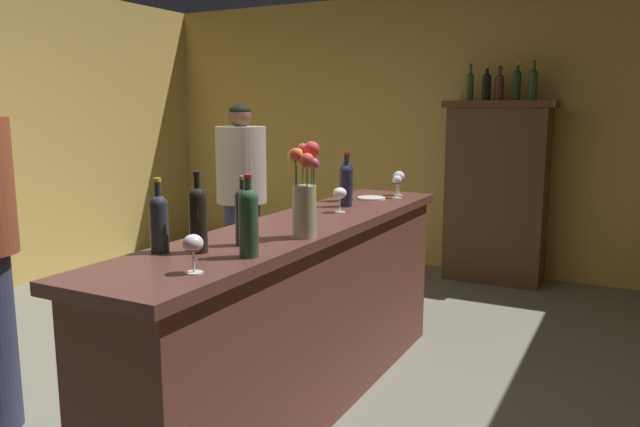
{
  "coord_description": "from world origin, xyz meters",
  "views": [
    {
      "loc": [
        2.14,
        -2.59,
        1.56
      ],
      "look_at": [
        0.81,
        -0.04,
        1.07
      ],
      "focal_mm": 34.53,
      "sensor_mm": 36.0,
      "label": 1
    }
  ],
  "objects_px": {
    "wine_bottle_rose": "(249,219)",
    "display_bottle_midright": "(517,83)",
    "display_cabinet": "(496,189)",
    "display_bottle_right": "(533,83)",
    "wine_glass_front": "(193,246)",
    "wine_bottle_malbec": "(198,216)",
    "wine_bottle_merlot": "(347,179)",
    "wine_glass_spare": "(397,182)",
    "display_bottle_left": "(470,85)",
    "wine_glass_rear": "(399,178)",
    "wine_bottle_riesling": "(346,183)",
    "cheese_plate": "(371,198)",
    "bar_counter": "(301,316)",
    "display_bottle_midleft": "(486,85)",
    "flower_arrangement": "(304,192)",
    "display_bottle_center": "(499,86)",
    "patron_near_entrance": "(242,198)",
    "wine_bottle_pinot": "(159,220)",
    "wine_bottle_chardonnay": "(243,214)",
    "wine_glass_mid": "(340,194)"
  },
  "relations": [
    {
      "from": "wine_bottle_rose",
      "to": "display_bottle_midright",
      "type": "xyz_separation_m",
      "value": [
        0.31,
        3.66,
        0.63
      ]
    },
    {
      "from": "display_cabinet",
      "to": "display_bottle_right",
      "type": "relative_size",
      "value": 4.82
    },
    {
      "from": "wine_glass_front",
      "to": "display_bottle_midright",
      "type": "distance_m",
      "value": 4.02
    },
    {
      "from": "wine_bottle_malbec",
      "to": "display_bottle_midright",
      "type": "height_order",
      "value": "display_bottle_midright"
    },
    {
      "from": "wine_bottle_merlot",
      "to": "display_bottle_right",
      "type": "bearing_deg",
      "value": 71.07
    },
    {
      "from": "display_cabinet",
      "to": "wine_glass_spare",
      "type": "relative_size",
      "value": 11.12
    },
    {
      "from": "display_bottle_left",
      "to": "wine_glass_rear",
      "type": "bearing_deg",
      "value": -89.97
    },
    {
      "from": "wine_bottle_riesling",
      "to": "display_bottle_right",
      "type": "xyz_separation_m",
      "value": [
        0.65,
        2.35,
        0.65
      ]
    },
    {
      "from": "cheese_plate",
      "to": "bar_counter",
      "type": "bearing_deg",
      "value": -89.52
    },
    {
      "from": "display_bottle_midleft",
      "to": "display_bottle_midright",
      "type": "distance_m",
      "value": 0.26
    },
    {
      "from": "wine_bottle_riesling",
      "to": "display_bottle_right",
      "type": "bearing_deg",
      "value": 74.63
    },
    {
      "from": "wine_glass_rear",
      "to": "display_bottle_right",
      "type": "distance_m",
      "value": 1.96
    },
    {
      "from": "flower_arrangement",
      "to": "display_bottle_left",
      "type": "relative_size",
      "value": 1.31
    },
    {
      "from": "display_bottle_center",
      "to": "wine_bottle_riesling",
      "type": "bearing_deg",
      "value": -98.82
    },
    {
      "from": "bar_counter",
      "to": "patron_near_entrance",
      "type": "height_order",
      "value": "patron_near_entrance"
    },
    {
      "from": "display_bottle_right",
      "to": "bar_counter",
      "type": "bearing_deg",
      "value": -101.94
    },
    {
      "from": "patron_near_entrance",
      "to": "wine_bottle_pinot",
      "type": "bearing_deg",
      "value": -32.63
    },
    {
      "from": "wine_glass_spare",
      "to": "wine_bottle_merlot",
      "type": "bearing_deg",
      "value": -132.75
    },
    {
      "from": "wine_bottle_merlot",
      "to": "wine_bottle_chardonnay",
      "type": "bearing_deg",
      "value": -83.46
    },
    {
      "from": "wine_bottle_pinot",
      "to": "display_bottle_right",
      "type": "height_order",
      "value": "display_bottle_right"
    },
    {
      "from": "display_cabinet",
      "to": "bar_counter",
      "type": "bearing_deg",
      "value": -96.95
    },
    {
      "from": "bar_counter",
      "to": "wine_bottle_rose",
      "type": "distance_m",
      "value": 0.98
    },
    {
      "from": "wine_glass_rear",
      "to": "display_bottle_midleft",
      "type": "xyz_separation_m",
      "value": [
        0.14,
        1.76,
        0.65
      ]
    },
    {
      "from": "wine_bottle_malbec",
      "to": "wine_bottle_riesling",
      "type": "height_order",
      "value": "wine_bottle_malbec"
    },
    {
      "from": "wine_glass_front",
      "to": "display_bottle_right",
      "type": "distance_m",
      "value": 4.03
    },
    {
      "from": "display_bottle_left",
      "to": "display_bottle_midright",
      "type": "height_order",
      "value": "display_bottle_left"
    },
    {
      "from": "display_bottle_center",
      "to": "display_bottle_right",
      "type": "xyz_separation_m",
      "value": [
        0.28,
        0.0,
        0.02
      ]
    },
    {
      "from": "bar_counter",
      "to": "display_bottle_right",
      "type": "bearing_deg",
      "value": 78.06
    },
    {
      "from": "wine_bottle_malbec",
      "to": "cheese_plate",
      "type": "relative_size",
      "value": 1.81
    },
    {
      "from": "cheese_plate",
      "to": "patron_near_entrance",
      "type": "xyz_separation_m",
      "value": [
        -1.28,
        0.4,
        -0.14
      ]
    },
    {
      "from": "wine_bottle_rose",
      "to": "display_bottle_center",
      "type": "height_order",
      "value": "display_bottle_center"
    },
    {
      "from": "wine_bottle_malbec",
      "to": "display_bottle_midleft",
      "type": "relative_size",
      "value": 1.1
    },
    {
      "from": "wine_bottle_pinot",
      "to": "wine_glass_mid",
      "type": "height_order",
      "value": "wine_bottle_pinot"
    },
    {
      "from": "wine_bottle_rose",
      "to": "display_bottle_right",
      "type": "height_order",
      "value": "display_bottle_right"
    },
    {
      "from": "flower_arrangement",
      "to": "display_bottle_right",
      "type": "bearing_deg",
      "value": 82.38
    },
    {
      "from": "wine_bottle_rose",
      "to": "display_bottle_midleft",
      "type": "bearing_deg",
      "value": 89.24
    },
    {
      "from": "display_bottle_midleft",
      "to": "wine_glass_rear",
      "type": "bearing_deg",
      "value": -94.68
    },
    {
      "from": "wine_glass_spare",
      "to": "flower_arrangement",
      "type": "height_order",
      "value": "flower_arrangement"
    },
    {
      "from": "wine_bottle_pinot",
      "to": "display_bottle_right",
      "type": "xyz_separation_m",
      "value": [
        0.8,
        3.75,
        0.65
      ]
    },
    {
      "from": "wine_bottle_rose",
      "to": "wine_glass_rear",
      "type": "distance_m",
      "value": 1.9
    },
    {
      "from": "bar_counter",
      "to": "wine_bottle_chardonnay",
      "type": "xyz_separation_m",
      "value": [
        0.04,
        -0.55,
        0.62
      ]
    },
    {
      "from": "bar_counter",
      "to": "display_bottle_center",
      "type": "distance_m",
      "value": 3.21
    },
    {
      "from": "wine_bottle_merlot",
      "to": "wine_bottle_chardonnay",
      "type": "relative_size",
      "value": 1.03
    },
    {
      "from": "wine_bottle_rose",
      "to": "display_bottle_left",
      "type": "bearing_deg",
      "value": 91.51
    },
    {
      "from": "wine_glass_rear",
      "to": "display_bottle_left",
      "type": "bearing_deg",
      "value": 90.03
    },
    {
      "from": "display_bottle_center",
      "to": "wine_glass_front",
      "type": "bearing_deg",
      "value": -92.86
    },
    {
      "from": "wine_bottle_malbec",
      "to": "wine_bottle_riesling",
      "type": "distance_m",
      "value": 1.33
    },
    {
      "from": "wine_bottle_malbec",
      "to": "display_bottle_left",
      "type": "bearing_deg",
      "value": 88.06
    },
    {
      "from": "display_bottle_left",
      "to": "display_bottle_right",
      "type": "height_order",
      "value": "display_bottle_right"
    },
    {
      "from": "display_bottle_left",
      "to": "display_bottle_center",
      "type": "distance_m",
      "value": 0.26
    }
  ]
}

